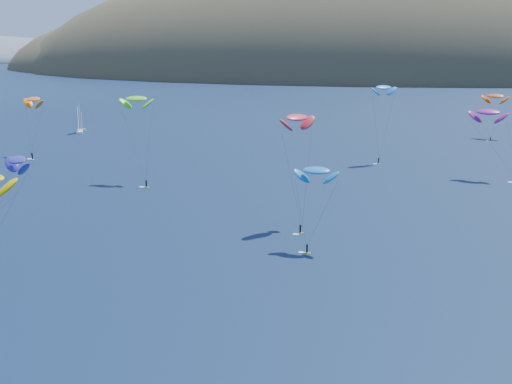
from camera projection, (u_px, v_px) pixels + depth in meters
name	position (u px, v px, depth m)	size (l,w,h in m)	color
island	(395.00, 85.00, 588.86)	(730.00, 300.00, 210.00)	#3D3526
sailboat	(80.00, 130.00, 257.20)	(9.03, 8.08, 10.77)	white
kitesurfer_1	(33.00, 99.00, 209.50)	(9.57, 12.17, 19.11)	yellow
kitesurfer_3	(136.00, 99.00, 175.11)	(9.45, 10.74, 22.64)	yellow
kitesurfer_4	(384.00, 88.00, 199.13)	(8.25, 8.44, 23.08)	yellow
kitesurfer_5	(316.00, 171.00, 122.39)	(7.80, 6.55, 15.72)	yellow
kitesurfer_6	(489.00, 112.00, 179.16)	(12.89, 10.59, 19.25)	yellow
kitesurfer_9	(297.00, 118.00, 135.30)	(8.17, 11.87, 23.16)	yellow
kitesurfer_10	(17.00, 160.00, 123.01)	(8.29, 13.41, 17.50)	yellow
kitesurfer_11	(496.00, 96.00, 243.56)	(9.68, 13.40, 16.76)	yellow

